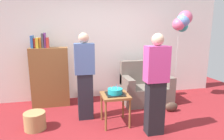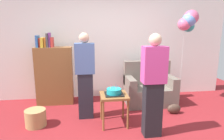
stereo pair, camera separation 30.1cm
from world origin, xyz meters
name	(u,v)px [view 1 (the left image)]	position (x,y,z in m)	size (l,w,h in m)	color
ground_plane	(128,136)	(0.00, 0.00, 0.00)	(8.00, 8.00, 0.00)	maroon
wall_back	(104,43)	(0.00, 2.05, 1.35)	(6.00, 0.10, 2.70)	silver
couch	(145,88)	(0.85, 1.37, 0.34)	(1.10, 0.70, 0.96)	#6B6056
bookshelf	(50,76)	(-1.31, 1.66, 0.68)	(0.80, 0.36, 1.62)	brown
side_table	(115,99)	(-0.11, 0.44, 0.48)	(0.48, 0.48, 0.56)	brown
birthday_cake	(115,92)	(-0.11, 0.44, 0.61)	(0.32, 0.32, 0.17)	black
person_blowing_candles	(85,76)	(-0.61, 0.80, 0.83)	(0.36, 0.22, 1.63)	#23232D
person_holding_cake	(156,85)	(0.44, -0.01, 0.83)	(0.36, 0.22, 1.63)	black
wicker_basket	(35,121)	(-1.50, 0.56, 0.15)	(0.36, 0.36, 0.30)	#A88451
handbag	(171,107)	(1.17, 0.72, 0.10)	(0.28, 0.14, 0.20)	#473328
balloon_bunch	(183,21)	(1.66, 1.32, 1.86)	(0.44, 0.42, 2.10)	silver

